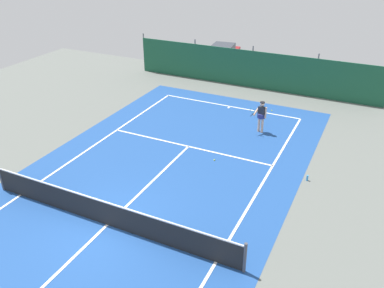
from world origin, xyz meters
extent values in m
plane|color=slate|center=(0.00, 0.00, 0.00)|extent=(36.00, 36.00, 0.00)
cube|color=#1E478C|center=(0.00, 0.00, 0.00)|extent=(11.02, 26.60, 0.01)
cube|color=white|center=(0.00, 11.90, 0.01)|extent=(8.22, 0.10, 0.01)
cube|color=white|center=(-4.11, 0.00, 0.01)|extent=(0.10, 23.80, 0.01)
cube|color=white|center=(4.11, 0.00, 0.01)|extent=(0.10, 23.80, 0.01)
cube|color=white|center=(0.00, 6.40, 0.01)|extent=(8.22, 0.10, 0.01)
cube|color=white|center=(0.00, 0.00, 0.01)|extent=(0.10, 12.80, 0.01)
cube|color=white|center=(0.00, 11.75, 0.01)|extent=(0.10, 0.30, 0.01)
cube|color=black|center=(0.00, 0.00, 0.47)|extent=(9.92, 0.03, 0.95)
cube|color=white|center=(0.00, 0.00, 0.97)|extent=(9.92, 0.04, 0.05)
cylinder|color=#47474C|center=(-5.01, 0.00, 0.55)|extent=(0.10, 0.10, 1.10)
cylinder|color=#47474C|center=(5.01, 0.00, 0.55)|extent=(0.10, 0.10, 1.10)
cube|color=#195138|center=(0.00, 15.61, 1.20)|extent=(16.22, 0.06, 2.40)
cylinder|color=#595B60|center=(-8.11, 15.67, 1.35)|extent=(0.08, 0.08, 2.70)
cylinder|color=#595B60|center=(-4.05, 15.67, 1.35)|extent=(0.08, 0.08, 2.70)
cylinder|color=#595B60|center=(0.00, 15.67, 1.35)|extent=(0.08, 0.08, 2.70)
cylinder|color=#595B60|center=(4.05, 15.67, 1.35)|extent=(0.08, 0.08, 2.70)
cube|color=#234C1E|center=(0.00, 16.21, 0.55)|extent=(14.60, 0.70, 1.10)
cylinder|color=#D8AD8C|center=(2.69, 9.40, 0.41)|extent=(0.12, 0.12, 0.82)
cylinder|color=#D8AD8C|center=(2.50, 9.46, 0.41)|extent=(0.12, 0.12, 0.82)
cylinder|color=navy|center=(2.59, 9.43, 0.90)|extent=(0.40, 0.40, 0.22)
cube|color=#1E232D|center=(2.59, 9.43, 1.10)|extent=(0.40, 0.30, 0.56)
sphere|color=#D8AD8C|center=(2.59, 9.43, 1.53)|extent=(0.22, 0.22, 0.22)
cylinder|color=black|center=(2.59, 9.43, 1.62)|extent=(0.23, 0.23, 0.04)
cylinder|color=#D8AD8C|center=(2.81, 9.36, 1.13)|extent=(0.09, 0.09, 0.58)
cylinder|color=#D8AD8C|center=(2.34, 9.38, 1.13)|extent=(0.24, 0.53, 0.41)
cylinder|color=black|center=(2.20, 9.11, 1.02)|extent=(0.11, 0.27, 0.13)
torus|color=teal|center=(2.20, 9.11, 1.24)|extent=(0.33, 0.21, 0.29)
sphere|color=#CCDB33|center=(1.63, 5.72, 0.03)|extent=(0.07, 0.07, 0.07)
sphere|color=#CCDB33|center=(2.39, 12.32, 0.03)|extent=(0.07, 0.07, 0.07)
cube|color=maroon|center=(-3.32, 18.90, 0.72)|extent=(2.29, 4.38, 0.80)
cube|color=#2D333D|center=(-3.32, 18.90, 1.40)|extent=(1.74, 2.06, 0.56)
cylinder|color=black|center=(-4.37, 20.09, 0.32)|extent=(0.29, 0.66, 0.64)
cylinder|color=black|center=(-2.59, 20.30, 0.32)|extent=(0.29, 0.66, 0.64)
cylinder|color=black|center=(-4.06, 17.50, 0.32)|extent=(0.29, 0.66, 0.64)
cylinder|color=black|center=(-2.28, 17.72, 0.32)|extent=(0.29, 0.66, 0.64)
cylinder|color=#338CD8|center=(5.69, 5.89, 0.12)|extent=(0.08, 0.08, 0.24)
camera|label=1|loc=(7.46, -8.67, 9.05)|focal=37.58mm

